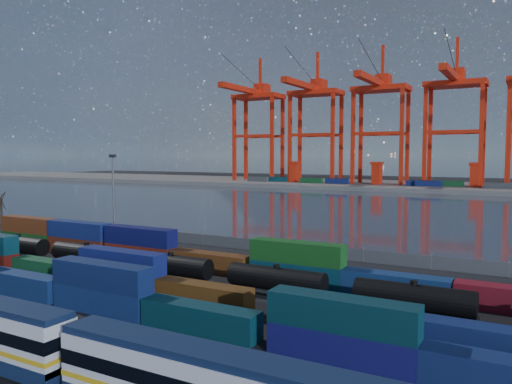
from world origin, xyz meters
The scene contains 13 objects.
ground centered at (0.00, 0.00, 0.00)m, with size 700.00×700.00×0.00m, color black.
harbor_water centered at (0.00, 105.00, 0.01)m, with size 700.00×700.00×0.00m, color #2D3341.
far_quay centered at (0.00, 210.00, 1.00)m, with size 700.00×70.00×2.00m, color #514F4C.
container_row_south centered at (0.19, -9.21, 2.19)m, with size 140.36×2.47×5.26m.
container_row_mid centered at (-15.09, -2.66, 1.93)m, with size 128.49×2.42×5.15m.
container_row_north centered at (-8.35, 11.37, 2.13)m, with size 141.48×2.54×5.42m.
tanker_string centered at (8.90, 4.72, 1.91)m, with size 120.89×2.66×3.81m.
waterfront_fence centered at (0.00, 28.00, 1.00)m, with size 160.12×0.12×2.20m.
bare_tree centered at (-61.29, 23.14, 4.19)m, with size 2.21×2.26×8.38m.
yard_light_mast centered at (-30.00, 26.00, 9.30)m, with size 1.60×0.40×16.60m.
gantry_cranes centered at (-7.50, 203.10, 43.83)m, with size 202.50×52.80×71.50m.
quay_containers centered at (-11.00, 195.46, 3.30)m, with size 172.58×10.99×2.60m.
straddle_carriers centered at (-2.50, 200.00, 7.82)m, with size 140.00×7.00×11.10m.
Camera 1 is at (42.10, -46.30, 16.45)m, focal length 35.00 mm.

